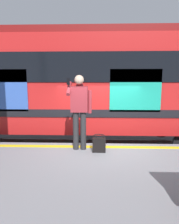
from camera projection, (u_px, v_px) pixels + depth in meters
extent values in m
plane|color=#3D3D3F|center=(98.00, 177.00, 5.46)|extent=(25.10, 25.10, 0.00)
cube|color=gray|center=(100.00, 220.00, 3.07)|extent=(15.98, 4.68, 0.98)
cube|color=yellow|center=(99.00, 147.00, 5.01)|extent=(15.66, 0.16, 0.01)
cube|color=slate|center=(98.00, 153.00, 7.08)|extent=(20.77, 0.08, 0.16)
cube|color=slate|center=(98.00, 141.00, 8.49)|extent=(20.77, 0.08, 0.16)
cube|color=red|center=(74.00, 85.00, 7.45)|extent=(11.58, 2.97, 3.12)
cube|color=maroon|center=(73.00, 38.00, 7.19)|extent=(11.35, 2.73, 0.24)
cube|color=black|center=(68.00, 67.00, 5.88)|extent=(11.01, 0.03, 0.90)
cube|color=black|center=(69.00, 113.00, 6.09)|extent=(11.01, 0.03, 0.24)
cube|color=#19A58C|center=(135.00, 91.00, 5.91)|extent=(1.54, 0.02, 1.29)
cube|color=#3359B2|center=(3.00, 91.00, 6.05)|extent=(1.54, 0.02, 1.29)
cylinder|color=black|center=(161.00, 128.00, 8.78)|extent=(0.84, 0.12, 0.84)
cylinder|color=#262628|center=(83.00, 131.00, 4.78)|extent=(0.14, 0.14, 0.93)
cylinder|color=#262628|center=(76.00, 131.00, 4.79)|extent=(0.14, 0.14, 0.93)
cube|color=maroon|center=(79.00, 99.00, 4.67)|extent=(0.40, 0.24, 0.61)
sphere|color=maroon|center=(80.00, 87.00, 4.78)|extent=(0.20, 0.20, 0.20)
sphere|color=beige|center=(79.00, 80.00, 4.60)|extent=(0.22, 0.22, 0.22)
cylinder|color=maroon|center=(90.00, 102.00, 4.67)|extent=(0.09, 0.09, 0.55)
cylinder|color=maroon|center=(69.00, 88.00, 4.56)|extent=(0.09, 0.42, 0.33)
cube|color=black|center=(68.00, 81.00, 4.43)|extent=(0.07, 0.02, 0.15)
cube|color=black|center=(99.00, 145.00, 4.64)|extent=(0.31, 0.15, 0.33)
torus|color=black|center=(99.00, 136.00, 4.60)|extent=(0.28, 0.28, 0.02)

